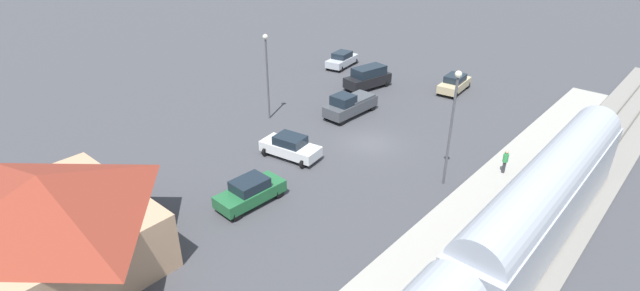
{
  "coord_description": "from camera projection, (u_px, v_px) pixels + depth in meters",
  "views": [
    {
      "loc": [
        -19.03,
        27.58,
        17.12
      ],
      "look_at": [
        1.47,
        4.33,
        1.0
      ],
      "focal_mm": 26.66,
      "sensor_mm": 36.0,
      "label": 1
    }
  ],
  "objects": [
    {
      "name": "pedestrian_on_platform",
      "position": [
        505.0,
        160.0,
        32.42
      ],
      "size": [
        0.36,
        0.36,
        1.71
      ],
      "color": "#333338",
      "rests_on": "platform"
    },
    {
      "name": "railway_track",
      "position": [
        555.0,
        211.0,
        29.16
      ],
      "size": [
        4.8,
        70.0,
        0.3
      ],
      "color": "gray",
      "rests_on": "ground"
    },
    {
      "name": "platform",
      "position": [
        493.0,
        187.0,
        31.48
      ],
      "size": [
        3.2,
        46.0,
        0.3
      ],
      "color": "#A8A399",
      "rests_on": "ground"
    },
    {
      "name": "station_building",
      "position": [
        50.0,
        220.0,
        23.82
      ],
      "size": [
        10.63,
        8.97,
        5.42
      ],
      "color": "tan",
      "rests_on": "ground"
    },
    {
      "name": "sedan_white",
      "position": [
        290.0,
        147.0,
        35.03
      ],
      "size": [
        4.73,
        2.79,
        1.74
      ],
      "color": "white",
      "rests_on": "ground"
    },
    {
      "name": "light_pole_near_platform",
      "position": [
        453.0,
        116.0,
        29.88
      ],
      "size": [
        0.44,
        0.44,
        7.96
      ],
      "color": "#515156",
      "rests_on": "ground"
    },
    {
      "name": "ground_plane",
      "position": [
        370.0,
        143.0,
        37.42
      ],
      "size": [
        200.0,
        200.0,
        0.0
      ],
      "primitive_type": "plane",
      "color": "#424247"
    },
    {
      "name": "sedan_silver",
      "position": [
        342.0,
        59.0,
        54.07
      ],
      "size": [
        2.55,
        4.74,
        1.74
      ],
      "color": "silver",
      "rests_on": "ground"
    },
    {
      "name": "sedan_tan",
      "position": [
        454.0,
        83.0,
        47.07
      ],
      "size": [
        2.28,
        4.66,
        1.74
      ],
      "color": "#C6B284",
      "rests_on": "ground"
    },
    {
      "name": "suv_black",
      "position": [
        368.0,
        77.0,
        47.87
      ],
      "size": [
        2.87,
        5.19,
        2.22
      ],
      "color": "black",
      "rests_on": "ground"
    },
    {
      "name": "pickup_charcoal",
      "position": [
        350.0,
        104.0,
        41.85
      ],
      "size": [
        2.08,
        5.44,
        2.14
      ],
      "color": "#47494F",
      "rests_on": "ground"
    },
    {
      "name": "sedan_green",
      "position": [
        250.0,
        192.0,
        29.66
      ],
      "size": [
        2.04,
        4.58,
        1.74
      ],
      "color": "#236638",
      "rests_on": "ground"
    },
    {
      "name": "light_pole_lot_center",
      "position": [
        267.0,
        67.0,
        39.6
      ],
      "size": [
        0.44,
        0.44,
        7.43
      ],
      "color": "#515156",
      "rests_on": "ground"
    }
  ]
}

